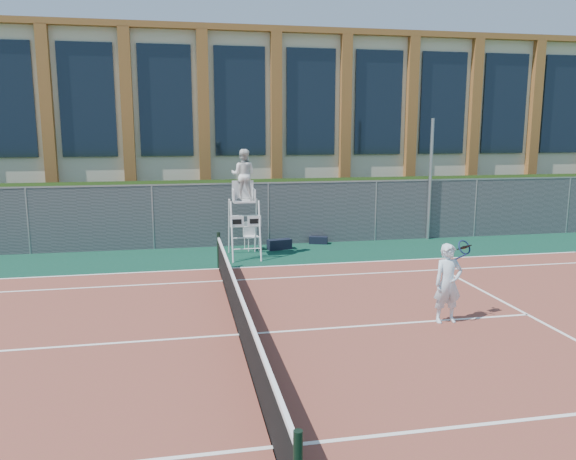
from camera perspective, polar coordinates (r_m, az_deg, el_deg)
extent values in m
plane|color=#233814|center=(11.47, -4.95, -10.68)|extent=(120.00, 120.00, 0.00)
cube|color=#0C3526|center=(12.40, -5.45, -9.03)|extent=(36.00, 20.00, 0.01)
cube|color=brown|center=(11.46, -4.95, -10.59)|extent=(23.77, 10.97, 0.02)
cylinder|color=black|center=(16.68, -7.04, -2.10)|extent=(0.10, 0.10, 1.10)
cube|color=black|center=(11.31, -4.98, -8.50)|extent=(0.03, 11.00, 0.86)
cube|color=white|center=(11.17, -5.02, -6.29)|extent=(0.06, 11.20, 0.07)
cube|color=black|center=(20.90, -7.94, 1.91)|extent=(40.00, 1.40, 2.20)
cube|color=beige|center=(28.68, -9.00, 9.92)|extent=(44.00, 10.00, 8.00)
cube|color=brown|center=(28.96, -9.23, 18.06)|extent=(45.00, 10.60, 0.25)
cylinder|color=#9EA0A5|center=(21.49, 14.25, 4.97)|extent=(0.12, 0.12, 4.47)
cylinder|color=white|center=(17.53, -5.71, -0.25)|extent=(0.05, 0.53, 1.91)
cylinder|color=white|center=(17.63, -2.86, -0.15)|extent=(0.05, 0.53, 1.91)
cylinder|color=white|center=(18.49, -6.00, 0.30)|extent=(0.05, 0.53, 1.91)
cylinder|color=white|center=(18.59, -3.29, 0.39)|extent=(0.05, 0.53, 1.91)
cube|color=white|center=(17.92, -4.50, 2.93)|extent=(0.69, 0.59, 0.06)
cube|color=white|center=(18.15, -4.62, 4.11)|extent=(0.69, 0.05, 0.59)
cube|color=white|center=(17.59, -5.22, 0.85)|extent=(0.43, 0.03, 0.33)
cube|color=white|center=(17.65, -3.45, 0.91)|extent=(0.43, 0.03, 0.33)
imported|color=white|center=(17.88, -4.56, 5.62)|extent=(0.93, 0.81, 1.62)
cube|color=silver|center=(19.14, -3.73, -0.68)|extent=(0.54, 0.54, 0.04)
cube|color=silver|center=(19.27, -3.96, 0.16)|extent=(0.44, 0.15, 0.48)
cylinder|color=silver|center=(18.96, -4.02, -1.54)|extent=(0.03, 0.03, 0.44)
cylinder|color=silver|center=(19.09, -3.02, -1.44)|extent=(0.03, 0.03, 0.44)
cylinder|color=silver|center=(19.28, -4.41, -1.34)|extent=(0.03, 0.03, 0.44)
cylinder|color=silver|center=(19.41, -3.43, -1.25)|extent=(0.03, 0.03, 0.44)
cube|color=black|center=(19.26, -0.88, -1.47)|extent=(0.87, 0.48, 0.35)
cube|color=black|center=(20.25, 3.10, -1.03)|extent=(0.71, 0.48, 0.26)
imported|color=silver|center=(12.34, 15.94, -5.24)|extent=(0.62, 0.41, 1.70)
torus|color=#131F48|center=(12.58, 17.47, -1.69)|extent=(0.38, 0.30, 0.30)
sphere|color=#CCE533|center=(12.79, 17.47, -1.73)|extent=(0.07, 0.07, 0.07)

